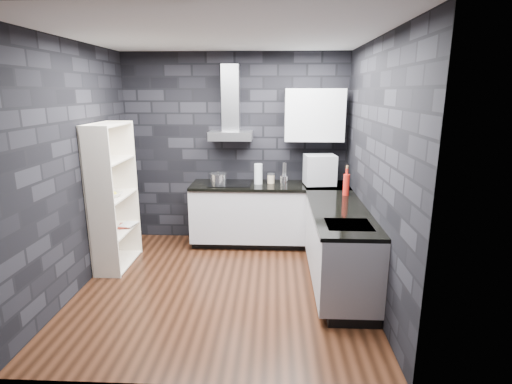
# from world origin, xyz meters

# --- Properties ---
(ground) EXTENTS (3.20, 3.20, 0.00)m
(ground) POSITION_xyz_m (0.00, 0.00, 0.00)
(ground) COLOR #3C1F11
(ceiling) EXTENTS (3.20, 3.20, 0.00)m
(ceiling) POSITION_xyz_m (0.00, 0.00, 2.70)
(ceiling) COLOR silver
(wall_back) EXTENTS (3.20, 0.05, 2.70)m
(wall_back) POSITION_xyz_m (0.00, 1.62, 1.35)
(wall_back) COLOR black
(wall_back) RESTS_ON ground
(wall_front) EXTENTS (3.20, 0.05, 2.70)m
(wall_front) POSITION_xyz_m (0.00, -1.62, 1.35)
(wall_front) COLOR black
(wall_front) RESTS_ON ground
(wall_left) EXTENTS (0.05, 3.20, 2.70)m
(wall_left) POSITION_xyz_m (-1.62, 0.00, 1.35)
(wall_left) COLOR black
(wall_left) RESTS_ON ground
(wall_right) EXTENTS (0.05, 3.20, 2.70)m
(wall_right) POSITION_xyz_m (1.62, 0.00, 1.35)
(wall_right) COLOR black
(wall_right) RESTS_ON ground
(toekick_back) EXTENTS (2.18, 0.50, 0.10)m
(toekick_back) POSITION_xyz_m (0.50, 1.34, 0.05)
(toekick_back) COLOR black
(toekick_back) RESTS_ON ground
(toekick_right) EXTENTS (0.50, 1.78, 0.10)m
(toekick_right) POSITION_xyz_m (1.34, 0.10, 0.05)
(toekick_right) COLOR black
(toekick_right) RESTS_ON ground
(counter_back_cab) EXTENTS (2.20, 0.60, 0.76)m
(counter_back_cab) POSITION_xyz_m (0.50, 1.30, 0.48)
(counter_back_cab) COLOR silver
(counter_back_cab) RESTS_ON ground
(counter_right_cab) EXTENTS (0.60, 1.80, 0.76)m
(counter_right_cab) POSITION_xyz_m (1.30, 0.10, 0.48)
(counter_right_cab) COLOR silver
(counter_right_cab) RESTS_ON ground
(counter_back_top) EXTENTS (2.20, 0.62, 0.04)m
(counter_back_top) POSITION_xyz_m (0.50, 1.29, 0.88)
(counter_back_top) COLOR black
(counter_back_top) RESTS_ON counter_back_cab
(counter_right_top) EXTENTS (0.62, 1.80, 0.04)m
(counter_right_top) POSITION_xyz_m (1.29, 0.10, 0.88)
(counter_right_top) COLOR black
(counter_right_top) RESTS_ON counter_right_cab
(counter_corner_top) EXTENTS (0.62, 0.62, 0.04)m
(counter_corner_top) POSITION_xyz_m (1.30, 1.30, 0.88)
(counter_corner_top) COLOR black
(counter_corner_top) RESTS_ON counter_right_cab
(hood_body) EXTENTS (0.60, 0.34, 0.12)m
(hood_body) POSITION_xyz_m (-0.05, 1.43, 1.56)
(hood_body) COLOR #A4A5A9
(hood_body) RESTS_ON wall_back
(hood_chimney) EXTENTS (0.24, 0.20, 0.90)m
(hood_chimney) POSITION_xyz_m (-0.05, 1.50, 2.07)
(hood_chimney) COLOR #A4A5A9
(hood_chimney) RESTS_ON hood_body
(upper_cabinet) EXTENTS (0.80, 0.35, 0.70)m
(upper_cabinet) POSITION_xyz_m (1.10, 1.43, 1.85)
(upper_cabinet) COLOR silver
(upper_cabinet) RESTS_ON wall_back
(cooktop) EXTENTS (0.58, 0.50, 0.01)m
(cooktop) POSITION_xyz_m (-0.05, 1.30, 0.91)
(cooktop) COLOR black
(cooktop) RESTS_ON counter_back_top
(sink_rim) EXTENTS (0.44, 0.40, 0.01)m
(sink_rim) POSITION_xyz_m (1.30, -0.40, 0.89)
(sink_rim) COLOR #A4A5A9
(sink_rim) RESTS_ON counter_right_top
(pot) EXTENTS (0.24, 0.24, 0.13)m
(pot) POSITION_xyz_m (-0.21, 1.24, 0.98)
(pot) COLOR silver
(pot) RESTS_ON cooktop
(glass_vase) EXTENTS (0.12, 0.12, 0.28)m
(glass_vase) POSITION_xyz_m (0.34, 1.31, 1.04)
(glass_vase) COLOR white
(glass_vase) RESTS_ON counter_back_top
(storage_jar) EXTENTS (0.12, 0.12, 0.12)m
(storage_jar) POSITION_xyz_m (0.52, 1.36, 0.96)
(storage_jar) COLOR #C3AC8A
(storage_jar) RESTS_ON counter_back_top
(utensil_crock) EXTENTS (0.12, 0.12, 0.13)m
(utensil_crock) POSITION_xyz_m (0.70, 1.23, 0.97)
(utensil_crock) COLOR silver
(utensil_crock) RESTS_ON counter_back_top
(appliance_garage) EXTENTS (0.44, 0.37, 0.41)m
(appliance_garage) POSITION_xyz_m (1.18, 1.23, 1.12)
(appliance_garage) COLOR #A9ABB1
(appliance_garage) RESTS_ON counter_back_top
(red_bottle) EXTENTS (0.08, 0.08, 0.26)m
(red_bottle) POSITION_xyz_m (1.46, 0.74, 1.03)
(red_bottle) COLOR red
(red_bottle) RESTS_ON counter_right_top
(bookshelf) EXTENTS (0.49, 0.85, 1.80)m
(bookshelf) POSITION_xyz_m (-1.42, 0.53, 0.90)
(bookshelf) COLOR white
(bookshelf) RESTS_ON ground
(fruit_bowl) EXTENTS (0.30, 0.30, 0.06)m
(fruit_bowl) POSITION_xyz_m (-1.42, 0.48, 0.94)
(fruit_bowl) COLOR silver
(fruit_bowl) RESTS_ON bookshelf
(book_red) EXTENTS (0.16, 0.05, 0.21)m
(book_red) POSITION_xyz_m (-1.44, 0.65, 0.57)
(book_red) COLOR maroon
(book_red) RESTS_ON bookshelf
(book_second) EXTENTS (0.18, 0.05, 0.24)m
(book_second) POSITION_xyz_m (-1.41, 0.71, 0.59)
(book_second) COLOR #B2B2B2
(book_second) RESTS_ON bookshelf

